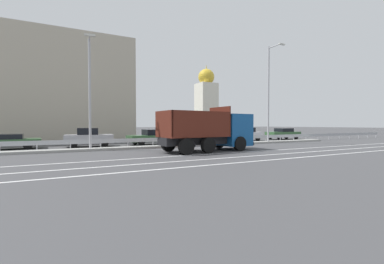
{
  "coord_description": "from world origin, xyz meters",
  "views": [
    {
      "loc": [
        -9.07,
        -17.13,
        1.91
      ],
      "look_at": [
        0.15,
        0.75,
        1.32
      ],
      "focal_mm": 24.0,
      "sensor_mm": 36.0,
      "label": 1
    }
  ],
  "objects_px": {
    "church_tower": "(206,102)",
    "parked_car_3": "(89,137)",
    "parked_car_5": "(211,136)",
    "street_lamp_1": "(90,89)",
    "street_lamp_2": "(269,90)",
    "parked_car_7": "(283,134)",
    "dump_truck": "(217,132)",
    "parked_car_2": "(6,141)",
    "parked_car_4": "(153,137)",
    "median_road_sign": "(217,131)",
    "parked_car_6": "(245,134)"
  },
  "relations": [
    {
      "from": "church_tower",
      "to": "parked_car_3",
      "type": "bearing_deg",
      "value": -138.8
    },
    {
      "from": "parked_car_5",
      "to": "church_tower",
      "type": "height_order",
      "value": "church_tower"
    },
    {
      "from": "street_lamp_1",
      "to": "street_lamp_2",
      "type": "relative_size",
      "value": 0.83
    },
    {
      "from": "street_lamp_1",
      "to": "parked_car_7",
      "type": "height_order",
      "value": "street_lamp_1"
    },
    {
      "from": "dump_truck",
      "to": "parked_car_2",
      "type": "distance_m",
      "value": 16.1
    },
    {
      "from": "parked_car_2",
      "to": "parked_car_7",
      "type": "relative_size",
      "value": 0.99
    },
    {
      "from": "parked_car_4",
      "to": "parked_car_5",
      "type": "distance_m",
      "value": 6.51
    },
    {
      "from": "street_lamp_2",
      "to": "church_tower",
      "type": "bearing_deg",
      "value": 73.86
    },
    {
      "from": "median_road_sign",
      "to": "street_lamp_1",
      "type": "distance_m",
      "value": 11.32
    },
    {
      "from": "parked_car_4",
      "to": "parked_car_5",
      "type": "height_order",
      "value": "parked_car_4"
    },
    {
      "from": "dump_truck",
      "to": "parked_car_7",
      "type": "bearing_deg",
      "value": 112.09
    },
    {
      "from": "parked_car_5",
      "to": "parked_car_2",
      "type": "bearing_deg",
      "value": 86.26
    },
    {
      "from": "parked_car_4",
      "to": "parked_car_7",
      "type": "relative_size",
      "value": 1.02
    },
    {
      "from": "street_lamp_1",
      "to": "parked_car_2",
      "type": "relative_size",
      "value": 1.71
    },
    {
      "from": "parked_car_4",
      "to": "parked_car_7",
      "type": "bearing_deg",
      "value": -93.4
    },
    {
      "from": "street_lamp_1",
      "to": "church_tower",
      "type": "bearing_deg",
      "value": 45.44
    },
    {
      "from": "parked_car_7",
      "to": "street_lamp_1",
      "type": "bearing_deg",
      "value": 98.41
    },
    {
      "from": "parked_car_5",
      "to": "church_tower",
      "type": "bearing_deg",
      "value": -32.31
    },
    {
      "from": "parked_car_3",
      "to": "parked_car_6",
      "type": "relative_size",
      "value": 1.0
    },
    {
      "from": "street_lamp_1",
      "to": "dump_truck",
      "type": "bearing_deg",
      "value": -25.22
    },
    {
      "from": "church_tower",
      "to": "median_road_sign",
      "type": "bearing_deg",
      "value": -118.45
    },
    {
      "from": "dump_truck",
      "to": "parked_car_3",
      "type": "bearing_deg",
      "value": -138.15
    },
    {
      "from": "parked_car_3",
      "to": "parked_car_4",
      "type": "distance_m",
      "value": 5.79
    },
    {
      "from": "parked_car_6",
      "to": "parked_car_7",
      "type": "bearing_deg",
      "value": -91.6
    },
    {
      "from": "median_road_sign",
      "to": "parked_car_5",
      "type": "distance_m",
      "value": 4.19
    },
    {
      "from": "parked_car_6",
      "to": "parked_car_7",
      "type": "distance_m",
      "value": 6.3
    },
    {
      "from": "median_road_sign",
      "to": "parked_car_6",
      "type": "relative_size",
      "value": 0.64
    },
    {
      "from": "street_lamp_1",
      "to": "parked_car_2",
      "type": "bearing_deg",
      "value": 144.64
    },
    {
      "from": "street_lamp_1",
      "to": "parked_car_6",
      "type": "distance_m",
      "value": 17.98
    },
    {
      "from": "street_lamp_1",
      "to": "parked_car_5",
      "type": "relative_size",
      "value": 2.04
    },
    {
      "from": "parked_car_2",
      "to": "parked_car_4",
      "type": "distance_m",
      "value": 11.64
    },
    {
      "from": "street_lamp_1",
      "to": "parked_car_3",
      "type": "relative_size",
      "value": 2.04
    },
    {
      "from": "street_lamp_2",
      "to": "parked_car_3",
      "type": "bearing_deg",
      "value": 166.93
    },
    {
      "from": "median_road_sign",
      "to": "parked_car_3",
      "type": "height_order",
      "value": "median_road_sign"
    },
    {
      "from": "dump_truck",
      "to": "median_road_sign",
      "type": "relative_size",
      "value": 2.84
    },
    {
      "from": "dump_truck",
      "to": "parked_car_4",
      "type": "height_order",
      "value": "dump_truck"
    },
    {
      "from": "street_lamp_1",
      "to": "street_lamp_2",
      "type": "distance_m",
      "value": 17.02
    },
    {
      "from": "dump_truck",
      "to": "parked_car_2",
      "type": "bearing_deg",
      "value": -124.91
    },
    {
      "from": "parked_car_3",
      "to": "parked_car_6",
      "type": "distance_m",
      "value": 16.96
    },
    {
      "from": "parked_car_6",
      "to": "parked_car_4",
      "type": "bearing_deg",
      "value": 87.32
    },
    {
      "from": "dump_truck",
      "to": "street_lamp_1",
      "type": "xyz_separation_m",
      "value": [
        -8.39,
        3.95,
        3.15
      ]
    },
    {
      "from": "street_lamp_1",
      "to": "church_tower",
      "type": "relative_size",
      "value": 0.58
    },
    {
      "from": "dump_truck",
      "to": "parked_car_5",
      "type": "relative_size",
      "value": 1.83
    },
    {
      "from": "parked_car_2",
      "to": "street_lamp_1",
      "type": "bearing_deg",
      "value": -128.26
    },
    {
      "from": "parked_car_2",
      "to": "church_tower",
      "type": "height_order",
      "value": "church_tower"
    },
    {
      "from": "street_lamp_2",
      "to": "church_tower",
      "type": "relative_size",
      "value": 0.71
    },
    {
      "from": "parked_car_7",
      "to": "church_tower",
      "type": "height_order",
      "value": "church_tower"
    },
    {
      "from": "parked_car_4",
      "to": "street_lamp_1",
      "type": "bearing_deg",
      "value": 117.47
    },
    {
      "from": "parked_car_4",
      "to": "parked_car_7",
      "type": "xyz_separation_m",
      "value": [
        17.46,
        0.2,
        0.01
      ]
    },
    {
      "from": "parked_car_4",
      "to": "parked_car_7",
      "type": "height_order",
      "value": "parked_car_4"
    }
  ]
}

